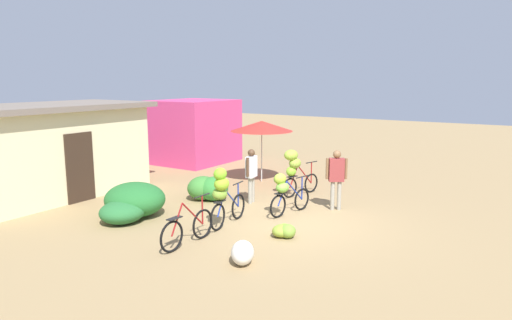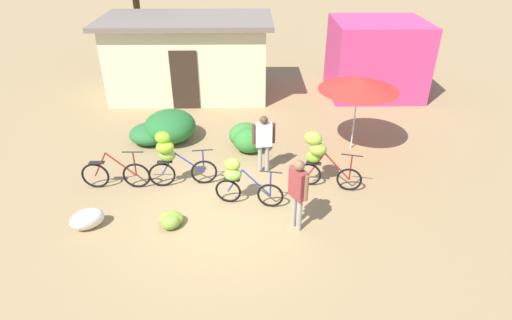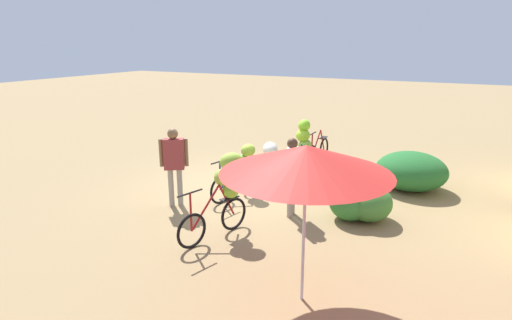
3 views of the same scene
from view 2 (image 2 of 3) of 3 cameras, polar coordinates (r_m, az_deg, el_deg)
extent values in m
plane|color=#977B51|center=(9.48, -4.83, -7.19)|extent=(60.00, 60.00, 0.00)
cube|color=beige|center=(15.74, -9.06, 13.29)|extent=(5.43, 2.74, 2.61)
cube|color=#72665B|center=(15.41, -9.48, 18.21)|extent=(5.93, 3.24, 0.16)
cube|color=#332319|center=(14.52, -9.63, 10.57)|extent=(0.90, 0.06, 2.00)
cube|color=#CD3B74|center=(16.30, 15.91, 13.15)|extent=(3.20, 2.80, 2.63)
cylinder|color=brown|center=(18.77, -15.45, 16.64)|extent=(0.27, 0.27, 3.46)
ellipsoid|color=#286932|center=(12.61, -14.25, 3.46)|extent=(1.14, 1.08, 0.56)
ellipsoid|color=#24682C|center=(12.58, -11.57, 4.51)|extent=(1.49, 1.60, 0.87)
ellipsoid|color=#3B7B31|center=(12.01, -1.43, 3.39)|extent=(0.94, 0.86, 0.69)
ellipsoid|color=#317B30|center=(11.72, -0.90, 2.70)|extent=(0.91, 0.82, 0.70)
cylinder|color=beige|center=(11.91, 13.22, 5.88)|extent=(0.04, 0.04, 2.03)
cone|color=red|center=(11.58, 13.74, 10.01)|extent=(2.13, 2.13, 0.35)
torus|color=black|center=(10.53, -15.86, -2.03)|extent=(0.67, 0.06, 0.67)
torus|color=black|center=(10.83, -20.91, -2.00)|extent=(0.67, 0.06, 0.67)
cylinder|color=maroon|center=(10.62, -20.33, -0.58)|extent=(0.38, 0.04, 0.64)
cylinder|color=maroon|center=(10.46, -17.79, -0.58)|extent=(0.67, 0.04, 0.65)
cylinder|color=black|center=(10.21, -16.36, 1.04)|extent=(0.50, 0.03, 0.03)
cylinder|color=maroon|center=(10.37, -16.11, -0.52)|extent=(0.04, 0.04, 0.64)
cube|color=black|center=(10.62, -20.76, -0.33)|extent=(0.36, 0.14, 0.02)
torus|color=black|center=(10.36, -7.05, -1.63)|extent=(0.65, 0.12, 0.65)
torus|color=black|center=(10.43, -12.59, -1.96)|extent=(0.65, 0.12, 0.65)
cylinder|color=navy|center=(10.26, -11.79, -0.53)|extent=(0.39, 0.08, 0.60)
cylinder|color=navy|center=(10.22, -8.98, -0.36)|extent=(0.68, 0.11, 0.60)
cylinder|color=black|center=(10.06, -7.26, 1.32)|extent=(0.50, 0.08, 0.03)
cylinder|color=navy|center=(10.21, -7.15, -0.18)|extent=(0.04, 0.04, 0.61)
cube|color=black|center=(10.24, -12.25, -0.25)|extent=(0.37, 0.18, 0.02)
ellipsoid|color=#7AA536|center=(10.18, -11.92, 0.68)|extent=(0.41, 0.33, 0.31)
ellipsoid|color=#88BA27|center=(10.01, -12.22, 1.73)|extent=(0.45, 0.38, 0.31)
ellipsoid|color=#7BC325|center=(9.92, -12.53, 2.98)|extent=(0.35, 0.29, 0.29)
torus|color=black|center=(9.49, 1.95, -4.82)|extent=(0.60, 0.17, 0.60)
torus|color=black|center=(9.65, -3.79, -4.21)|extent=(0.60, 0.17, 0.60)
cylinder|color=navy|center=(9.45, -2.85, -2.81)|extent=(0.37, 0.11, 0.62)
cylinder|color=navy|center=(9.36, 0.06, -3.11)|extent=(0.65, 0.17, 0.63)
cylinder|color=black|center=(9.15, 2.01, -1.62)|extent=(0.50, 0.13, 0.03)
cylinder|color=navy|center=(9.31, 1.98, -3.25)|extent=(0.04, 0.04, 0.62)
cube|color=black|center=(9.45, -3.29, -2.61)|extent=(0.38, 0.21, 0.02)
ellipsoid|color=#79BA3F|center=(9.34, -3.16, -1.99)|extent=(0.40, 0.33, 0.26)
ellipsoid|color=#94B934|center=(9.29, -3.22, -0.62)|extent=(0.40, 0.35, 0.28)
torus|color=black|center=(10.28, 12.49, -2.59)|extent=(0.59, 0.21, 0.60)
torus|color=black|center=(10.32, 7.15, -1.93)|extent=(0.59, 0.21, 0.60)
cylinder|color=maroon|center=(10.14, 8.21, -0.52)|extent=(0.37, 0.13, 0.65)
cylinder|color=maroon|center=(10.12, 10.92, -0.85)|extent=(0.64, 0.21, 0.66)
cylinder|color=black|center=(9.95, 12.90, 0.62)|extent=(0.49, 0.16, 0.03)
cylinder|color=maroon|center=(10.11, 12.69, -1.01)|extent=(0.04, 0.04, 0.66)
cube|color=black|center=(10.14, 7.81, -0.40)|extent=(0.38, 0.23, 0.02)
ellipsoid|color=#80BD2E|center=(10.08, 7.79, 0.46)|extent=(0.38, 0.32, 0.30)
ellipsoid|color=#8DAD3B|center=(9.91, 8.38, 1.45)|extent=(0.46, 0.39, 0.31)
ellipsoid|color=#94BC37|center=(9.84, 7.75, 2.95)|extent=(0.54, 0.51, 0.32)
ellipsoid|color=olive|center=(9.25, -11.38, -7.77)|extent=(0.56, 0.49, 0.28)
ellipsoid|color=olive|center=(9.13, -11.49, -8.23)|extent=(0.55, 0.52, 0.30)
ellipsoid|color=#77B42C|center=(9.21, -11.00, -7.87)|extent=(0.36, 0.41, 0.28)
ellipsoid|color=olive|center=(9.18, -11.37, -8.19)|extent=(0.48, 0.44, 0.25)
ellipsoid|color=silver|center=(9.60, -21.89, -7.44)|extent=(0.83, 0.74, 0.44)
cylinder|color=gray|center=(8.91, 5.16, -6.79)|extent=(0.11, 0.11, 0.79)
cylinder|color=gray|center=(8.80, 5.88, -7.37)|extent=(0.11, 0.11, 0.79)
cube|color=maroon|center=(8.45, 5.75, -3.23)|extent=(0.38, 0.45, 0.63)
cylinder|color=brown|center=(8.59, 4.73, -2.29)|extent=(0.08, 0.08, 0.56)
cylinder|color=brown|center=(8.27, 6.83, -3.83)|extent=(0.08, 0.08, 0.56)
sphere|color=brown|center=(8.22, 5.89, -0.77)|extent=(0.21, 0.21, 0.21)
cylinder|color=gray|center=(10.77, 1.49, 0.25)|extent=(0.11, 0.11, 0.75)
cylinder|color=gray|center=(10.74, 0.55, 0.18)|extent=(0.11, 0.11, 0.75)
cube|color=silver|center=(10.44, 1.05, 3.43)|extent=(0.42, 0.25, 0.60)
cylinder|color=#4C3321|center=(10.47, 2.41, 3.67)|extent=(0.08, 0.08, 0.54)
cylinder|color=#4C3321|center=(10.39, -0.31, 3.48)|extent=(0.08, 0.08, 0.54)
sphere|color=#4C3321|center=(10.27, 1.07, 5.43)|extent=(0.20, 0.20, 0.20)
camera|label=1|loc=(10.82, -73.50, -4.13)|focal=32.08mm
camera|label=3|loc=(14.62, 31.57, 16.29)|focal=29.84mm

